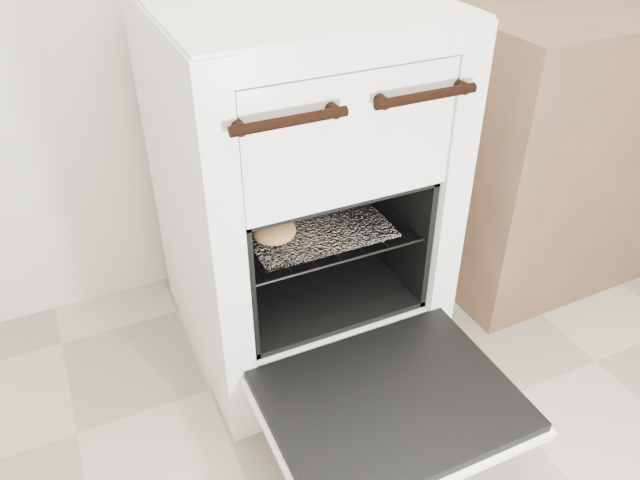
{
  "coord_description": "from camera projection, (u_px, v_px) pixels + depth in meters",
  "views": [
    {
      "loc": [
        -0.54,
        -0.11,
        1.24
      ],
      "look_at": [
        -0.02,
        1.02,
        0.4
      ],
      "focal_mm": 35.0,
      "sensor_mm": 36.0,
      "label": 1
    }
  ],
  "objects": [
    {
      "name": "stove",
      "position": [
        296.0,
        194.0,
        1.58
      ],
      "size": [
        0.6,
        0.67,
        0.92
      ],
      "color": "white",
      "rests_on": "ground"
    },
    {
      "name": "oven_door",
      "position": [
        391.0,
        403.0,
        1.34
      ],
      "size": [
        0.54,
        0.42,
        0.04
      ],
      "color": "black",
      "rests_on": "stove"
    },
    {
      "name": "oven_rack",
      "position": [
        306.0,
        219.0,
        1.55
      ],
      "size": [
        0.44,
        0.42,
        0.01
      ],
      "color": "black",
      "rests_on": "stove"
    },
    {
      "name": "foil_sheet",
      "position": [
        310.0,
        220.0,
        1.53
      ],
      "size": [
        0.34,
        0.3,
        0.01
      ],
      "primitive_type": "cube",
      "color": "white",
      "rests_on": "oven_rack"
    },
    {
      "name": "baked_rolls",
      "position": [
        274.0,
        221.0,
        1.48
      ],
      "size": [
        0.18,
        0.21,
        0.05
      ],
      "color": "tan",
      "rests_on": "foil_sheet"
    },
    {
      "name": "counter",
      "position": [
        558.0,
        140.0,
        1.93
      ],
      "size": [
        0.84,
        0.57,
        0.83
      ],
      "primitive_type": "cube",
      "rotation": [
        0.0,
        0.0,
        0.02
      ],
      "color": "brown",
      "rests_on": "ground"
    }
  ]
}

